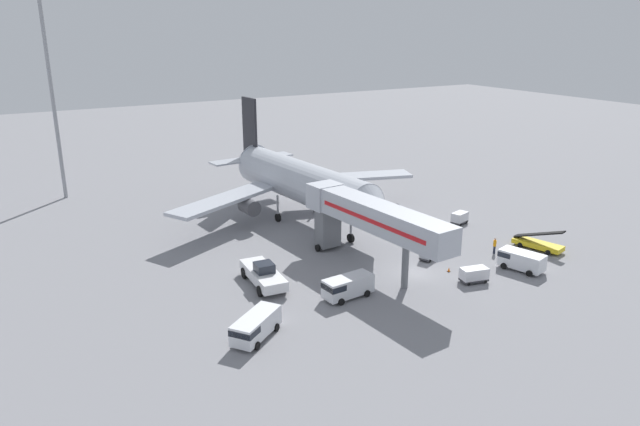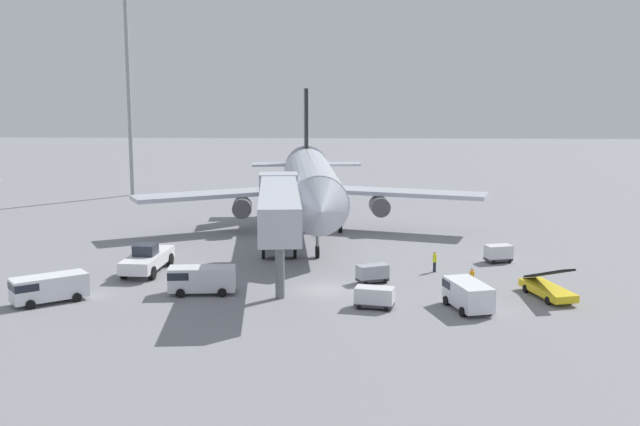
{
  "view_description": "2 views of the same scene",
  "coord_description": "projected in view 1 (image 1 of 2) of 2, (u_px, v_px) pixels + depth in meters",
  "views": [
    {
      "loc": [
        -37.31,
        -44.94,
        25.01
      ],
      "look_at": [
        -1.55,
        16.86,
        2.19
      ],
      "focal_mm": 33.27,
      "sensor_mm": 36.0,
      "label": 1
    },
    {
      "loc": [
        1.53,
        -60.53,
        16.47
      ],
      "look_at": [
        -0.67,
        16.82,
        3.12
      ],
      "focal_mm": 45.19,
      "sensor_mm": 36.0,
      "label": 2
    }
  ],
  "objects": [
    {
      "name": "apron_light_mast",
      "position": [
        46.0,
        48.0,
        82.87
      ],
      "size": [
        2.4,
        2.4,
        32.58
      ],
      "color": "#93969B",
      "rests_on": "ground"
    },
    {
      "name": "service_van_far_left",
      "position": [
        255.0,
        326.0,
        49.05
      ],
      "size": [
        5.52,
        4.77,
        2.01
      ],
      "color": "white",
      "rests_on": "ground"
    },
    {
      "name": "ground_crew_worker_foreground",
      "position": [
        444.0,
        233.0,
        71.46
      ],
      "size": [
        0.48,
        0.48,
        1.77
      ],
      "color": "#1E2333",
      "rests_on": "ground"
    },
    {
      "name": "safety_cone_bravo",
      "position": [
        449.0,
        269.0,
        62.65
      ],
      "size": [
        0.32,
        0.32,
        0.49
      ],
      "color": "black",
      "rests_on": "ground"
    },
    {
      "name": "service_van_outer_left",
      "position": [
        347.0,
        286.0,
        56.4
      ],
      "size": [
        5.16,
        2.51,
        2.09
      ],
      "color": "silver",
      "rests_on": "ground"
    },
    {
      "name": "ground_crew_worker_midground",
      "position": [
        495.0,
        245.0,
        67.35
      ],
      "size": [
        0.38,
        0.38,
        1.88
      ],
      "color": "#1E2333",
      "rests_on": "ground"
    },
    {
      "name": "jet_bridge",
      "position": [
        367.0,
        216.0,
        61.83
      ],
      "size": [
        4.94,
        20.9,
        7.7
      ],
      "color": "#B2B7C1",
      "rests_on": "ground"
    },
    {
      "name": "airplane_at_gate",
      "position": [
        299.0,
        181.0,
        78.3
      ],
      "size": [
        37.32,
        34.33,
        14.86
      ],
      "color": "#B7BCC6",
      "rests_on": "ground"
    },
    {
      "name": "baggage_cart_mid_left",
      "position": [
        429.0,
        252.0,
        65.84
      ],
      "size": [
        2.73,
        2.06,
        1.47
      ],
      "color": "#38383D",
      "rests_on": "ground"
    },
    {
      "name": "belt_loader_truck",
      "position": [
        538.0,
        243.0,
        68.76
      ],
      "size": [
        3.31,
        5.96,
        2.86
      ],
      "color": "yellow",
      "rests_on": "ground"
    },
    {
      "name": "pushback_tug",
      "position": [
        263.0,
        274.0,
        59.22
      ],
      "size": [
        3.28,
        7.67,
        2.46
      ],
      "color": "white",
      "rests_on": "ground"
    },
    {
      "name": "ground_plane",
      "position": [
        413.0,
        273.0,
        62.47
      ],
      "size": [
        300.0,
        300.0,
        0.0
      ],
      "primitive_type": "plane",
      "color": "gray"
    },
    {
      "name": "safety_cone_alpha",
      "position": [
        324.0,
        234.0,
        73.16
      ],
      "size": [
        0.33,
        0.33,
        0.51
      ],
      "color": "black",
      "rests_on": "ground"
    },
    {
      "name": "service_van_rear_right",
      "position": [
        521.0,
        259.0,
        62.9
      ],
      "size": [
        3.22,
        5.01,
        2.01
      ],
      "color": "white",
      "rests_on": "ground"
    },
    {
      "name": "baggage_cart_rear_left",
      "position": [
        460.0,
        218.0,
        77.48
      ],
      "size": [
        2.54,
        1.94,
        1.55
      ],
      "color": "#38383D",
      "rests_on": "ground"
    },
    {
      "name": "baggage_cart_far_right",
      "position": [
        474.0,
        274.0,
        59.93
      ],
      "size": [
        2.97,
        1.95,
        1.53
      ],
      "color": "#38383D",
      "rests_on": "ground"
    }
  ]
}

